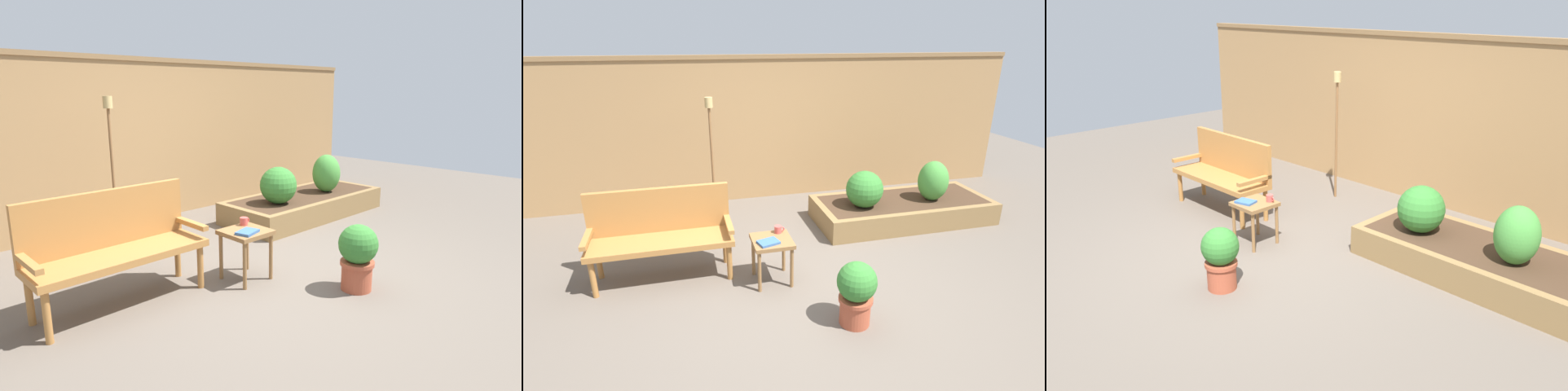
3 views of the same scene
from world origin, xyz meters
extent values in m
plane|color=#60564C|center=(0.00, 0.00, 0.00)|extent=(14.00, 14.00, 0.00)
cube|color=#A37A4C|center=(0.00, 2.60, 1.05)|extent=(8.40, 0.10, 2.10)
cube|color=olive|center=(0.00, 2.60, 2.13)|extent=(8.40, 0.14, 0.06)
cylinder|color=#A87038|center=(-0.72, 0.64, 0.20)|extent=(0.06, 0.06, 0.40)
cylinder|color=#A87038|center=(-0.72, 0.28, 0.20)|extent=(0.06, 0.06, 0.40)
cylinder|color=#A87038|center=(-2.04, 0.64, 0.20)|extent=(0.06, 0.06, 0.40)
cylinder|color=#A87038|center=(-2.04, 0.28, 0.20)|extent=(0.06, 0.06, 0.40)
cube|color=#A87038|center=(-1.38, 0.46, 0.43)|extent=(1.44, 0.48, 0.06)
cube|color=#A87038|center=(-1.38, 0.67, 0.70)|extent=(1.44, 0.06, 0.48)
cube|color=#A87038|center=(-2.07, 0.46, 0.56)|extent=(0.06, 0.48, 0.04)
cube|color=#A87038|center=(-0.69, 0.46, 0.56)|extent=(0.06, 0.48, 0.04)
cylinder|color=olive|center=(-0.14, 0.30, 0.22)|extent=(0.04, 0.04, 0.44)
cylinder|color=olive|center=(-0.14, -0.03, 0.22)|extent=(0.04, 0.04, 0.44)
cylinder|color=olive|center=(-0.47, 0.30, 0.22)|extent=(0.04, 0.04, 0.44)
cylinder|color=olive|center=(-0.47, -0.03, 0.22)|extent=(0.04, 0.04, 0.44)
cube|color=olive|center=(-0.30, 0.13, 0.46)|extent=(0.40, 0.40, 0.04)
cylinder|color=#CC4C47|center=(-0.21, 0.26, 0.52)|extent=(0.08, 0.08, 0.08)
torus|color=#CC4C47|center=(-0.16, 0.26, 0.52)|extent=(0.05, 0.01, 0.05)
cube|color=#38609E|center=(-0.35, 0.05, 0.49)|extent=(0.23, 0.20, 0.02)
cylinder|color=#A84C33|center=(0.25, -0.72, 0.12)|extent=(0.27, 0.27, 0.23)
cylinder|color=#A84C33|center=(0.25, -0.72, 0.25)|extent=(0.30, 0.30, 0.04)
sphere|color=#33752D|center=(0.25, -0.72, 0.42)|extent=(0.35, 0.35, 0.35)
cube|color=olive|center=(1.79, 0.74, 0.15)|extent=(2.40, 0.09, 0.30)
cube|color=olive|center=(1.79, 1.65, 0.15)|extent=(2.40, 0.09, 0.30)
cube|color=olive|center=(0.63, 1.20, 0.15)|extent=(0.09, 0.82, 0.30)
cube|color=olive|center=(2.94, 1.20, 0.15)|extent=(0.09, 0.82, 0.30)
cube|color=#422D1E|center=(1.79, 1.20, 0.15)|extent=(2.22, 0.82, 0.30)
cylinder|color=brown|center=(1.16, 1.11, 0.33)|extent=(0.04, 0.04, 0.06)
sphere|color=#33752D|center=(1.16, 1.11, 0.54)|extent=(0.48, 0.48, 0.48)
cylinder|color=brown|center=(2.16, 1.11, 0.33)|extent=(0.04, 0.04, 0.06)
ellipsoid|color=#428938|center=(2.16, 1.11, 0.57)|extent=(0.40, 0.40, 0.54)
cylinder|color=brown|center=(-0.71, 1.87, 0.77)|extent=(0.03, 0.03, 1.55)
cylinder|color=tan|center=(-0.71, 1.87, 1.61)|extent=(0.10, 0.10, 0.13)
camera|label=1|loc=(-2.96, -2.80, 1.74)|focal=30.91mm
camera|label=2|loc=(-1.12, -3.53, 2.38)|focal=28.59mm
camera|label=3|loc=(3.98, -3.28, 2.51)|focal=37.28mm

